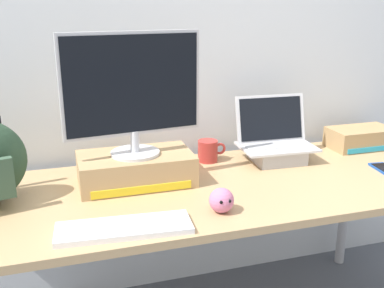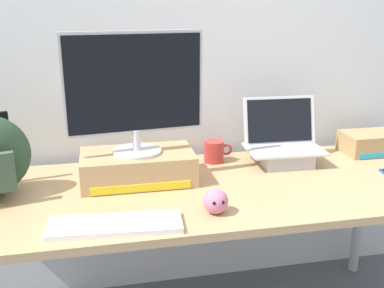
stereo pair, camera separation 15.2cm
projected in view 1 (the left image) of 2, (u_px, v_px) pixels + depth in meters
back_wall at (161, 28)px, 2.06m from camera, size 7.00×0.10×2.60m
desk at (192, 201)px, 1.82m from camera, size 2.08×0.77×0.71m
toner_box_yellow at (136, 169)px, 1.83m from camera, size 0.45×0.26×0.12m
desktop_monitor at (133, 92)px, 1.73m from camera, size 0.55×0.20×0.48m
open_laptop at (276, 147)px, 2.09m from camera, size 0.35×0.24×0.29m
external_keyboard at (124, 228)px, 1.45m from camera, size 0.44×0.18×0.02m
coffee_mug at (208, 151)px, 2.08m from camera, size 0.13×0.09×0.10m
plush_toy at (221, 200)px, 1.57m from camera, size 0.09×0.09×0.09m
toner_box_cyan at (361, 138)px, 2.28m from camera, size 0.32×0.18×0.10m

